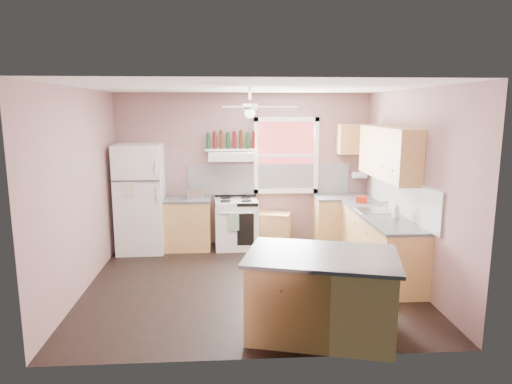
{
  "coord_description": "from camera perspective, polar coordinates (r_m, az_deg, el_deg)",
  "views": [
    {
      "loc": [
        -0.33,
        -6.1,
        2.43
      ],
      "look_at": [
        0.1,
        0.3,
        1.25
      ],
      "focal_mm": 32.0,
      "sensor_mm": 36.0,
      "label": 1
    }
  ],
  "objects": [
    {
      "name": "toaster",
      "position": [
        7.91,
        -7.65,
        -0.17
      ],
      "size": [
        0.3,
        0.19,
        0.18
      ],
      "primitive_type": "cube",
      "rotation": [
        0.0,
        0.0,
        0.13
      ],
      "color": "silver",
      "rests_on": "counter_left"
    },
    {
      "name": "range_hood",
      "position": [
        7.9,
        -3.1,
        4.51
      ],
      "size": [
        0.78,
        0.5,
        0.14
      ],
      "primitive_type": "cube",
      "color": "white",
      "rests_on": "wall_back"
    },
    {
      "name": "backsplash_right",
      "position": [
        7.01,
        17.69,
        -0.39
      ],
      "size": [
        0.03,
        2.6,
        0.55
      ],
      "primitive_type": "cube",
      "color": "white",
      "rests_on": "wall_right"
    },
    {
      "name": "soap_bottle",
      "position": [
        6.69,
        17.13,
        -2.18
      ],
      "size": [
        0.12,
        0.12,
        0.25
      ],
      "primitive_type": "imported",
      "rotation": [
        0.0,
        0.0,
        0.23
      ],
      "color": "silver",
      "rests_on": "counter_right"
    },
    {
      "name": "wall_right",
      "position": [
        6.72,
        19.01,
        0.6
      ],
      "size": [
        0.05,
        4.0,
        2.7
      ],
      "primitive_type": "cube",
      "color": "#8A6463",
      "rests_on": "ground"
    },
    {
      "name": "wine_bottles",
      "position": [
        7.99,
        -3.12,
        6.45
      ],
      "size": [
        0.86,
        0.06,
        0.31
      ],
      "color": "#143819",
      "rests_on": "bottle_shelf"
    },
    {
      "name": "window_frame",
      "position": [
        8.17,
        3.79,
        4.56
      ],
      "size": [
        1.16,
        0.07,
        1.36
      ],
      "primitive_type": "cube",
      "color": "white",
      "rests_on": "wall_back"
    },
    {
      "name": "sink",
      "position": [
        7.15,
        14.78,
        -2.33
      ],
      "size": [
        0.55,
        0.45,
        0.03
      ],
      "primitive_type": "cube",
      "color": "silver",
      "rests_on": "counter_right"
    },
    {
      "name": "refrigerator",
      "position": [
        8.02,
        -14.23,
        -0.76
      ],
      "size": [
        0.8,
        0.78,
        1.84
      ],
      "primitive_type": "cube",
      "rotation": [
        0.0,
        0.0,
        0.03
      ],
      "color": "white",
      "rests_on": "floor"
    },
    {
      "name": "counter_left",
      "position": [
        7.99,
        -9.01,
        -0.9
      ],
      "size": [
        0.92,
        0.62,
        0.04
      ],
      "primitive_type": "cube",
      "color": "#49494C",
      "rests_on": "base_cabinet_left"
    },
    {
      "name": "upper_cabinet_right",
      "position": [
        7.06,
        16.19,
        4.72
      ],
      "size": [
        0.33,
        1.8,
        0.76
      ],
      "primitive_type": "cube",
      "color": "#B18C4A",
      "rests_on": "wall_right"
    },
    {
      "name": "paper_towel",
      "position": [
        8.4,
        12.81,
        2.08
      ],
      "size": [
        0.26,
        0.12,
        0.12
      ],
      "primitive_type": "cylinder",
      "rotation": [
        0.0,
        1.57,
        0.0
      ],
      "color": "white",
      "rests_on": "wall_back"
    },
    {
      "name": "island",
      "position": [
        5.11,
        8.12,
        -12.72
      ],
      "size": [
        1.7,
        1.31,
        0.86
      ],
      "primitive_type": "cube",
      "rotation": [
        0.0,
        0.0,
        -0.26
      ],
      "color": "#B18C4A",
      "rests_on": "floor"
    },
    {
      "name": "red_caddy",
      "position": [
        7.72,
        13.07,
        -0.91
      ],
      "size": [
        0.21,
        0.17,
        0.1
      ],
      "primitive_type": "cube",
      "rotation": [
        0.0,
        0.0,
        -0.3
      ],
      "color": "red",
      "rests_on": "counter_right"
    },
    {
      "name": "ceiling_fan_hub",
      "position": [
        6.11,
        -0.76,
        10.6
      ],
      "size": [
        0.2,
        0.2,
        0.08
      ],
      "primitive_type": "cylinder",
      "color": "white",
      "rests_on": "ceiling"
    },
    {
      "name": "wall_back",
      "position": [
        8.21,
        -1.5,
        2.85
      ],
      "size": [
        4.5,
        0.05,
        2.7
      ],
      "primitive_type": "cube",
      "color": "#8A6463",
      "rests_on": "ground"
    },
    {
      "name": "base_cabinet_left",
      "position": [
        8.09,
        -8.92,
        -4.03
      ],
      "size": [
        0.9,
        0.6,
        0.86
      ],
      "primitive_type": "cube",
      "color": "#B18C4A",
      "rests_on": "floor"
    },
    {
      "name": "counter_corner",
      "position": [
        8.22,
        10.88,
        -0.64
      ],
      "size": [
        1.02,
        0.62,
        0.04
      ],
      "primitive_type": "cube",
      "color": "#49494C",
      "rests_on": "base_cabinet_corner"
    },
    {
      "name": "ceiling",
      "position": [
        6.12,
        -0.77,
        12.95
      ],
      "size": [
        4.5,
        4.5,
        0.0
      ],
      "primitive_type": "plane",
      "color": "white",
      "rests_on": "ground"
    },
    {
      "name": "base_cabinet_right",
      "position": [
        7.09,
        15.2,
        -6.35
      ],
      "size": [
        0.6,
        2.2,
        0.86
      ],
      "primitive_type": "cube",
      "color": "#B18C4A",
      "rests_on": "floor"
    },
    {
      "name": "counter_right",
      "position": [
        6.97,
        15.29,
        -2.81
      ],
      "size": [
        0.62,
        2.22,
        0.04
      ],
      "primitive_type": "cube",
      "color": "#49494C",
      "rests_on": "base_cabinet_right"
    },
    {
      "name": "base_cabinet_corner",
      "position": [
        8.32,
        10.78,
        -3.68
      ],
      "size": [
        1.0,
        0.6,
        0.86
      ],
      "primitive_type": "cube",
      "color": "#B18C4A",
      "rests_on": "floor"
    },
    {
      "name": "wall_left",
      "position": [
        6.5,
        -21.2,
        0.14
      ],
      "size": [
        0.05,
        4.0,
        2.7
      ],
      "primitive_type": "cube",
      "color": "#8A6463",
      "rests_on": "ground"
    },
    {
      "name": "window_view",
      "position": [
        8.2,
        3.76,
        4.58
      ],
      "size": [
        1.0,
        0.02,
        1.2
      ],
      "primitive_type": "cube",
      "color": "maroon",
      "rests_on": "wall_back"
    },
    {
      "name": "floor",
      "position": [
        6.58,
        -0.71,
        -11.26
      ],
      "size": [
        4.5,
        4.5,
        0.0
      ],
      "primitive_type": "plane",
      "color": "black",
      "rests_on": "ground"
    },
    {
      "name": "upper_cabinet_corner",
      "position": [
        8.27,
        12.25,
        6.5
      ],
      "size": [
        0.6,
        0.33,
        0.52
      ],
      "primitive_type": "cube",
      "color": "#B18C4A",
      "rests_on": "wall_back"
    },
    {
      "name": "faucet",
      "position": [
        7.19,
        16.02,
        -1.72
      ],
      "size": [
        0.03,
        0.03,
        0.14
      ],
      "primitive_type": "cylinder",
      "color": "silver",
      "rests_on": "sink"
    },
    {
      "name": "stove",
      "position": [
        8.06,
        -2.49,
        -3.97
      ],
      "size": [
        0.76,
        0.67,
        0.86
      ],
      "primitive_type": "cube",
      "rotation": [
        0.0,
        0.0,
        0.04
      ],
      "color": "white",
      "rests_on": "floor"
    },
    {
      "name": "backsplash_back",
      "position": [
        8.22,
        1.65,
        1.63
      ],
      "size": [
        2.9,
        0.03,
        0.55
      ],
      "primitive_type": "cube",
      "color": "white",
      "rests_on": "wall_back"
    },
    {
      "name": "bottle_shelf",
      "position": [
        8.01,
        -3.12,
        5.31
      ],
      "size": [
        0.9,
        0.26,
        0.03
      ],
      "primitive_type": "cube",
      "color": "white",
      "rests_on": "range_hood"
    },
    {
      "name": "island_top",
      "position": [
        4.95,
        8.25,
        -7.92
      ],
      "size": [
        1.81,
        1.42,
        0.04
      ],
      "primitive_type": "cube",
      "rotation": [
        0.0,
        0.0,
        -0.26
      ],
      "color": "#49494C",
      "rests_on": "island"
    },
    {
      "name": "cart",
      "position": [
        8.18,
        2.22,
        -4.77
      ],
      "size": [
        0.66,
        0.53,
        0.58
      ],
      "primitive_type": "cube",
      "rotation": [
        0.0,
        0.0,
        -0.29
      ],
      "color": "#B18C4A",
      "rests_on": "floor"
    }
  ]
}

